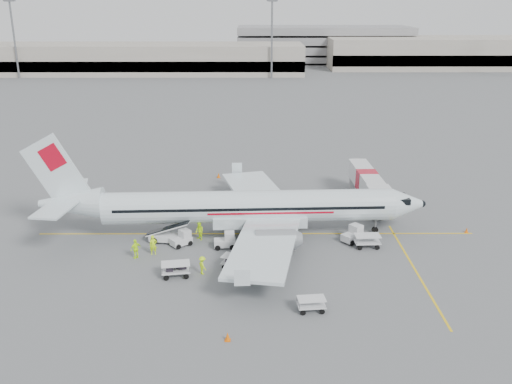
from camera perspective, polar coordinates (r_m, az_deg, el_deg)
ground at (r=58.01m, az=0.01°, el=-4.19°), size 360.00×360.00×0.00m
stripe_lead at (r=58.01m, az=0.01°, el=-4.19°), size 44.00×0.20×0.01m
stripe_cross at (r=52.69m, az=15.58°, el=-7.43°), size 0.20×20.00×0.01m
terminal_west at (r=188.53m, az=-12.70°, el=12.88°), size 110.00×22.00×9.00m
terminal_east at (r=211.17m, az=19.75°, el=12.99°), size 90.00×26.00×10.00m
parking_garage at (r=215.43m, az=6.74°, el=14.56°), size 62.00×24.00×14.00m
treeline at (r=229.23m, az=-0.15°, el=13.93°), size 300.00×3.00×6.00m
mast_west at (r=185.42m, az=-23.01°, el=13.81°), size 3.20×1.20×22.00m
mast_center at (r=171.85m, az=1.59°, el=14.95°), size 3.20×1.20×22.00m
aircraft at (r=55.86m, az=-0.69°, el=0.61°), size 39.14×31.29×10.46m
jet_bridge at (r=67.10m, az=10.96°, el=0.47°), size 3.28×14.86×3.88m
belt_loader at (r=56.23m, az=-8.62°, el=-3.64°), size 5.42×2.75×2.80m
tug_fore at (r=56.67m, az=9.63°, el=-4.15°), size 2.43×2.30×1.65m
tug_mid at (r=54.66m, az=-3.15°, el=-4.83°), size 2.11×1.31×1.57m
tug_aft at (r=55.51m, az=-7.51°, el=-4.62°), size 2.24×2.10×1.52m
cart_loaded_a at (r=50.71m, az=-2.12°, el=-7.03°), size 2.59×2.06×1.18m
cart_loaded_b at (r=49.73m, az=-8.02°, el=-7.71°), size 2.62×1.79×1.26m
cart_empty_a at (r=44.48m, az=5.55°, el=-11.14°), size 2.24×1.47×1.11m
cart_empty_b at (r=55.77m, az=11.06°, el=-4.84°), size 2.50×1.56×1.27m
cone_nose at (r=62.03m, az=20.32°, el=-3.58°), size 0.35×0.35×0.58m
cone_port at (r=75.94m, az=-3.77°, el=1.69°), size 0.42×0.42×0.69m
cone_stbd at (r=41.05m, az=-2.86°, el=-14.22°), size 0.41×0.41×0.67m
crew_a at (r=54.00m, az=-10.24°, el=-5.24°), size 0.78×0.61×1.89m
crew_b at (r=56.53m, az=-5.67°, el=-3.92°), size 1.10×1.13×1.84m
crew_c at (r=49.82m, az=-5.38°, el=-7.31°), size 1.08×1.22×1.64m
crew_d at (r=53.55m, az=-11.93°, el=-5.57°), size 1.11×1.09×1.88m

